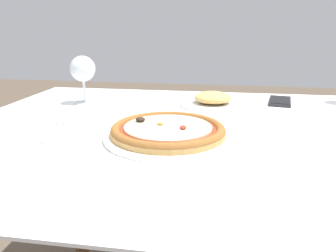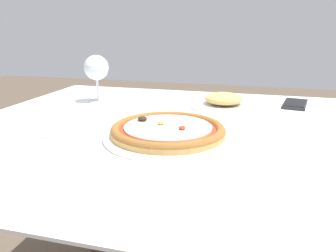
{
  "view_description": "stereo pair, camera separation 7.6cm",
  "coord_description": "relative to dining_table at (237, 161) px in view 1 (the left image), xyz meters",
  "views": [
    {
      "loc": [
        -0.05,
        -0.8,
        1.01
      ],
      "look_at": [
        -0.17,
        -0.09,
        0.79
      ],
      "focal_mm": 35.0,
      "sensor_mm": 36.0,
      "label": 1
    },
    {
      "loc": [
        0.02,
        -0.79,
        1.01
      ],
      "look_at": [
        -0.17,
        -0.09,
        0.79
      ],
      "focal_mm": 35.0,
      "sensor_mm": 36.0,
      "label": 2
    }
  ],
  "objects": [
    {
      "name": "side_plate",
      "position": [
        -0.07,
        0.25,
        0.1
      ],
      "size": [
        0.21,
        0.21,
        0.05
      ],
      "color": "white",
      "rests_on": "dining_table"
    },
    {
      "name": "dining_table",
      "position": [
        0.0,
        0.0,
        0.0
      ],
      "size": [
        1.49,
        0.97,
        0.76
      ],
      "color": "brown",
      "rests_on": "ground_plane"
    },
    {
      "name": "cell_phone",
      "position": [
        0.15,
        0.33,
        0.09
      ],
      "size": [
        0.09,
        0.15,
        0.01
      ],
      "color": "#232328",
      "rests_on": "dining_table"
    },
    {
      "name": "pizza_plate",
      "position": [
        -0.17,
        -0.09,
        0.1
      ],
      "size": [
        0.3,
        0.3,
        0.04
      ],
      "color": "white",
      "rests_on": "dining_table"
    },
    {
      "name": "wine_glass_far_right",
      "position": [
        -0.5,
        0.22,
        0.2
      ],
      "size": [
        0.08,
        0.08,
        0.16
      ],
      "color": "silver",
      "rests_on": "dining_table"
    },
    {
      "name": "fork",
      "position": [
        -0.45,
        -0.08,
        0.09
      ],
      "size": [
        0.05,
        0.17,
        0.0
      ],
      "color": "silver",
      "rests_on": "dining_table"
    }
  ]
}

